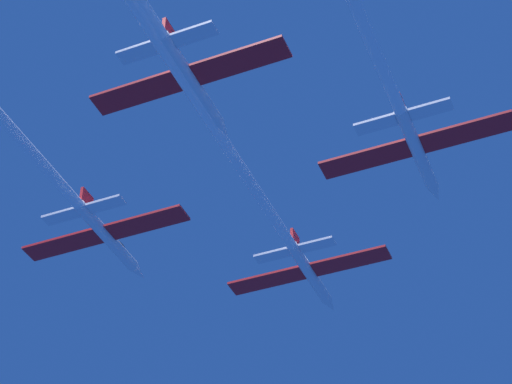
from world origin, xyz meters
The scene contains 3 objects.
jet_lead centered at (-0.32, -16.34, 0.32)m, with size 17.84×55.97×2.96m.
jet_left_wing centered at (-16.33, -31.91, -0.74)m, with size 17.84×56.61×2.96m.
jet_right_wing centered at (15.57, -33.77, -0.02)m, with size 17.84×61.10×2.96m.
Camera 1 is at (26.71, -80.20, -58.20)m, focal length 66.88 mm.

